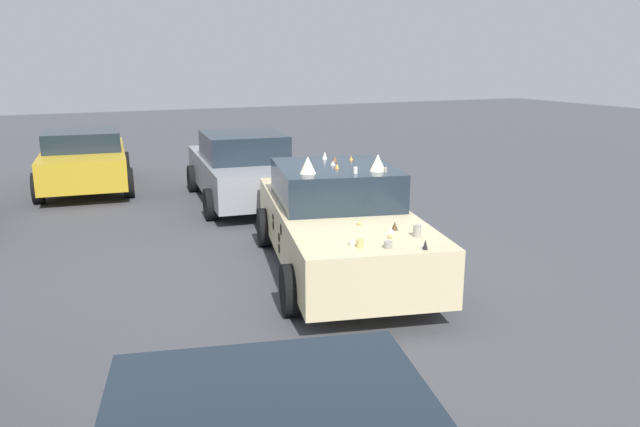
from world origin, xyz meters
The scene contains 4 objects.
ground_plane centered at (0.00, 0.00, 0.00)m, with size 60.00×60.00×0.00m, color #47474C.
art_car_decorated centered at (0.06, -0.01, 0.75)m, with size 4.97×2.82×1.75m.
parked_sedan_far_right centered at (4.88, -0.07, 0.74)m, with size 4.58×2.36×1.51m.
parked_sedan_behind_left centered at (7.69, 2.92, 0.71)m, with size 4.25×2.39×1.40m.
Camera 1 is at (-7.75, 3.81, 3.05)m, focal length 34.70 mm.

